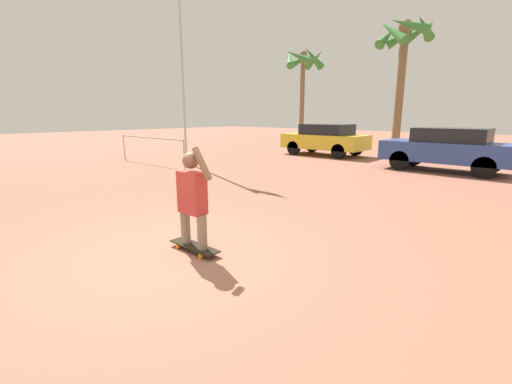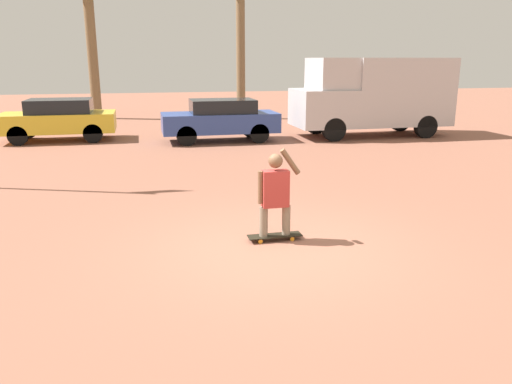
# 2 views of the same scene
# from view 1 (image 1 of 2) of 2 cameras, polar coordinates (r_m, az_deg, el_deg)

# --- Properties ---
(ground_plane) EXTENTS (80.00, 80.00, 0.00)m
(ground_plane) POSITION_cam_1_polar(r_m,az_deg,el_deg) (5.06, -14.02, -10.52)
(ground_plane) COLOR #935B47
(skateboard) EXTENTS (0.90, 0.25, 0.09)m
(skateboard) POSITION_cam_1_polar(r_m,az_deg,el_deg) (5.17, -10.24, -8.92)
(skateboard) COLOR black
(skateboard) RESTS_ON ground_plane
(person_skateboarder) EXTENTS (0.71, 0.23, 1.46)m
(person_skateboarder) POSITION_cam_1_polar(r_m,az_deg,el_deg) (4.94, -10.61, -0.43)
(person_skateboarder) COLOR gray
(person_skateboarder) RESTS_ON skateboard
(parked_car_blue) EXTENTS (4.19, 1.72, 1.52)m
(parked_car_blue) POSITION_cam_1_polar(r_m,az_deg,el_deg) (13.85, 29.25, 6.36)
(parked_car_blue) COLOR black
(parked_car_blue) RESTS_ON ground_plane
(parked_car_yellow) EXTENTS (4.05, 1.91, 1.52)m
(parked_car_yellow) POSITION_cam_1_polar(r_m,az_deg,el_deg) (17.41, 11.45, 8.68)
(parked_car_yellow) COLOR black
(parked_car_yellow) RESTS_ON ground_plane
(palm_tree_center_background) EXTENTS (3.24, 3.57, 7.61)m
(palm_tree_center_background) POSITION_cam_1_polar(r_m,az_deg,el_deg) (24.00, 23.53, 21.52)
(palm_tree_center_background) COLOR brown
(palm_tree_center_background) RESTS_ON ground_plane
(palm_tree_far_left) EXTENTS (3.11, 3.27, 6.78)m
(palm_tree_far_left) POSITION_cam_1_polar(r_m,az_deg,el_deg) (27.21, 7.85, 20.11)
(palm_tree_far_left) COLOR brown
(palm_tree_far_left) RESTS_ON ground_plane
(flagpole) EXTENTS (1.15, 0.12, 7.44)m
(flagpole) POSITION_cam_1_polar(r_m,az_deg,el_deg) (14.63, -12.05, 21.69)
(flagpole) COLOR #B7B7BC
(flagpole) RESTS_ON ground_plane
(plaza_railing_segment) EXTENTS (4.55, 0.05, 1.08)m
(plaza_railing_segment) POSITION_cam_1_polar(r_m,az_deg,el_deg) (14.79, -17.19, 8.09)
(plaza_railing_segment) COLOR #99999E
(plaza_railing_segment) RESTS_ON ground_plane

